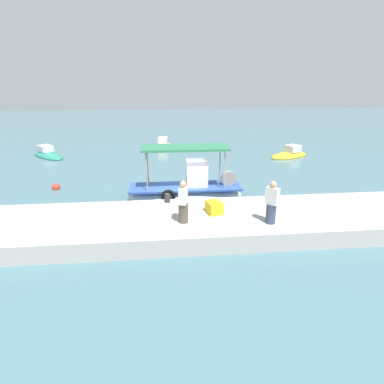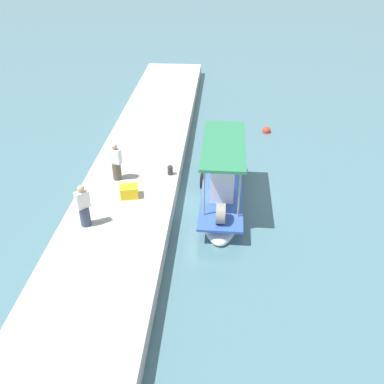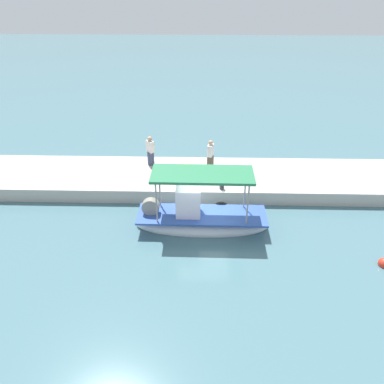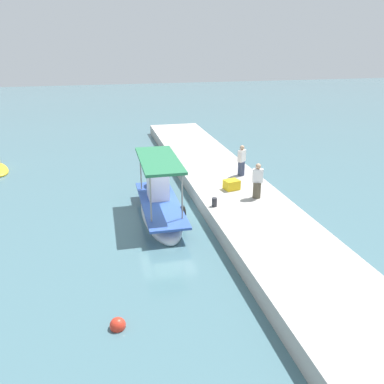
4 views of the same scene
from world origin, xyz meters
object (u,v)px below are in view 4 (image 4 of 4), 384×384
Objects in this scene: fisherman_by_crate at (242,162)px; cargo_crate at (232,185)px; mooring_bollard at (214,202)px; main_fishing_boat at (160,206)px; fisherman_near_bollard at (257,182)px; marker_buoy at (118,325)px.

fisherman_by_crate is 2.36× the size of cargo_crate.
mooring_bollard is 2.42m from cargo_crate.
fisherman_by_crate is (2.84, -5.03, 1.00)m from main_fishing_boat.
mooring_bollard is 0.56× the size of cargo_crate.
main_fishing_boat is 3.60× the size of fisherman_by_crate.
mooring_bollard is at bearing 103.87° from fisherman_near_bollard.
fisherman_near_bollard is 3.42m from fisherman_by_crate.
fisherman_by_crate reaches higher than cargo_crate.
main_fishing_boat reaches higher than fisherman_by_crate.
main_fishing_boat is at bearing -18.02° from marker_buoy.
fisherman_near_bollard is 0.99× the size of fisherman_by_crate.
fisherman_by_crate reaches higher than mooring_bollard.
main_fishing_boat is 15.13× the size of mooring_bollard.
fisherman_by_crate is 12.89m from marker_buoy.
cargo_crate is 10.49m from marker_buoy.
main_fishing_boat is 8.50× the size of cargo_crate.
fisherman_by_crate is at bearing -60.54° from main_fishing_boat.
marker_buoy is (-8.37, 6.26, -0.88)m from cargo_crate.
main_fishing_boat is 7.96m from marker_buoy.
fisherman_near_bollard is 3.60× the size of marker_buoy.
cargo_crate is at bearing -36.77° from marker_buoy.
fisherman_by_crate is at bearing -35.76° from marker_buoy.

